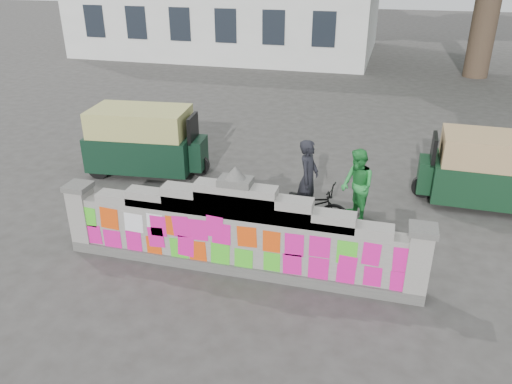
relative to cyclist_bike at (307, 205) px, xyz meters
The scene contains 7 objects.
ground 2.20m from the cyclist_bike, 114.71° to the right, with size 100.00×100.00×0.00m, color #383533.
parapet_wall 2.17m from the cyclist_bike, 114.65° to the right, with size 6.48×0.44×2.01m.
cyclist_bike is the anchor object (origin of this frame).
cyclist_rider 0.33m from the cyclist_bike, ahead, with size 0.59×0.39×1.62m, color black.
pedestrian 1.13m from the cyclist_bike, 29.17° to the left, with size 0.76×0.59×1.56m, color green.
rickshaw_left 4.81m from the cyclist_bike, 158.80° to the left, with size 3.10×1.68×1.68m.
rickshaw_right 4.24m from the cyclist_bike, 28.68° to the left, with size 2.94×1.40×1.62m.
Camera 1 is at (2.28, -7.11, 5.10)m, focal length 35.00 mm.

